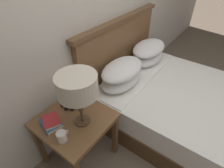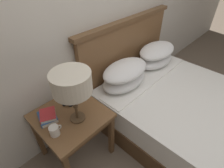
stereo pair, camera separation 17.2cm
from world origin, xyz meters
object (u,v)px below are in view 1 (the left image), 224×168
object	(u,v)px
nightstand	(75,125)
table_lamp	(77,86)
alarm_clock	(78,95)
book_stacked_on_top	(51,121)
bed	(171,99)
coffee_mug	(62,136)
book_on_nightstand	(51,123)
binoculars_pair	(69,104)

from	to	relation	value
nightstand	table_lamp	distance (m)	0.46
table_lamp	alarm_clock	distance (m)	0.46
book_stacked_on_top	alarm_clock	size ratio (longest dim) A/B	2.78
nightstand	bed	xyz separation A→B (m)	(1.07, -0.50, -0.21)
coffee_mug	alarm_clock	size ratio (longest dim) A/B	1.47
book_on_nightstand	coffee_mug	size ratio (longest dim) A/B	2.03
book_stacked_on_top	binoculars_pair	size ratio (longest dim) A/B	1.19
book_on_nightstand	book_stacked_on_top	xyz separation A→B (m)	(0.01, -0.01, 0.03)
coffee_mug	bed	bearing A→B (deg)	-18.42
book_on_nightstand	alarm_clock	distance (m)	0.38
nightstand	bed	distance (m)	1.20
alarm_clock	bed	bearing A→B (deg)	-37.92
nightstand	book_stacked_on_top	size ratio (longest dim) A/B	3.03
bed	book_stacked_on_top	distance (m)	1.40
bed	book_on_nightstand	xyz separation A→B (m)	(-1.23, 0.61, 0.30)
bed	coffee_mug	bearing A→B (deg)	161.58
binoculars_pair	coffee_mug	distance (m)	0.37
bed	binoculars_pair	world-z (taller)	bed
book_stacked_on_top	alarm_clock	world-z (taller)	same
binoculars_pair	alarm_clock	size ratio (longest dim) A/B	2.34
nightstand	alarm_clock	distance (m)	0.29
table_lamp	binoculars_pair	world-z (taller)	table_lamp
table_lamp	binoculars_pair	bearing A→B (deg)	75.53
bed	alarm_clock	size ratio (longest dim) A/B	25.58
table_lamp	book_stacked_on_top	world-z (taller)	table_lamp
bed	table_lamp	distance (m)	1.31
book_on_nightstand	coffee_mug	world-z (taller)	coffee_mug
book_on_nightstand	nightstand	bearing A→B (deg)	-34.05
nightstand	book_stacked_on_top	xyz separation A→B (m)	(-0.15, 0.10, 0.13)
bed	coffee_mug	xyz separation A→B (m)	(-1.27, 0.42, 0.33)
book_stacked_on_top	binoculars_pair	world-z (taller)	book_stacked_on_top
bed	coffee_mug	size ratio (longest dim) A/B	17.39
binoculars_pair	alarm_clock	xyz separation A→B (m)	(0.13, 0.01, 0.01)
table_lamp	book_on_nightstand	xyz separation A→B (m)	(-0.18, 0.18, -0.36)
table_lamp	binoculars_pair	xyz separation A→B (m)	(0.06, 0.23, -0.36)
book_on_nightstand	table_lamp	bearing A→B (deg)	-45.61
table_lamp	coffee_mug	xyz separation A→B (m)	(-0.22, -0.00, -0.33)
nightstand	table_lamp	world-z (taller)	table_lamp
bed	nightstand	bearing A→B (deg)	154.75
bed	book_on_nightstand	world-z (taller)	bed
nightstand	coffee_mug	xyz separation A→B (m)	(-0.20, -0.08, 0.12)
binoculars_pair	book_on_nightstand	bearing A→B (deg)	-169.34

